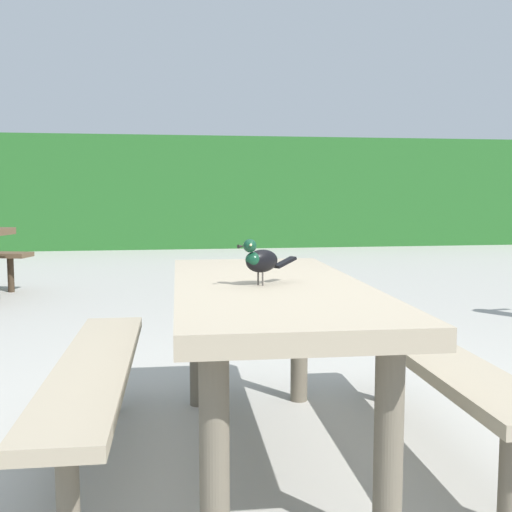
% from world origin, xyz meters
% --- Properties ---
extents(ground_plane, '(60.00, 60.00, 0.00)m').
position_xyz_m(ground_plane, '(0.00, 0.00, 0.00)').
color(ground_plane, '#A3A099').
extents(hedge_wall, '(28.00, 1.35, 2.19)m').
position_xyz_m(hedge_wall, '(0.00, 10.44, 1.09)').
color(hedge_wall, '#235B23').
rests_on(hedge_wall, ground).
extents(picnic_table_foreground, '(1.73, 1.82, 0.74)m').
position_xyz_m(picnic_table_foreground, '(-0.13, 0.12, 0.56)').
color(picnic_table_foreground, gray).
rests_on(picnic_table_foreground, ground).
extents(bird_grackle, '(0.26, 0.17, 0.18)m').
position_xyz_m(bird_grackle, '(-0.18, 0.05, 0.84)').
color(bird_grackle, black).
rests_on(bird_grackle, picnic_table_foreground).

